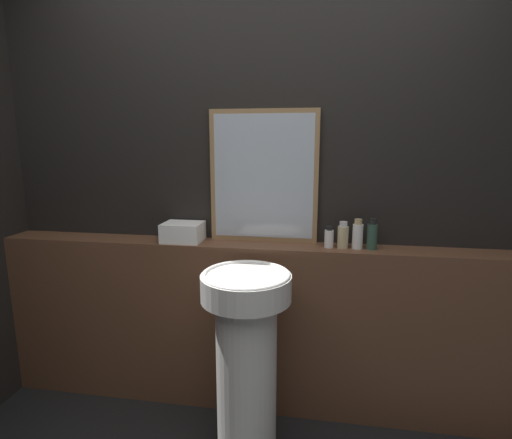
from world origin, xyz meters
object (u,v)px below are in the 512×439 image
lotion_bottle (358,235)px  towel_stack (183,232)px  conditioner_bottle (343,236)px  mirror (264,177)px  shampoo_bottle (329,238)px  pedestal_sink (246,354)px  body_wash_bottle (372,235)px

lotion_bottle → towel_stack: bearing=180.0°
lotion_bottle → conditioner_bottle: bearing=180.0°
towel_stack → lotion_bottle: 0.95m
mirror → shampoo_bottle: (0.36, -0.08, -0.31)m
mirror → lotion_bottle: size_ratio=4.59×
shampoo_bottle → mirror: bearing=167.1°
pedestal_sink → towel_stack: (-0.43, 0.38, 0.49)m
mirror → lotion_bottle: 0.59m
towel_stack → shampoo_bottle: 0.80m
towel_stack → body_wash_bottle: 1.02m
lotion_bottle → mirror: bearing=170.8°
towel_stack → shampoo_bottle: (0.80, 0.00, -0.00)m
conditioner_bottle → lotion_bottle: size_ratio=0.90×
mirror → body_wash_bottle: bearing=-8.1°
shampoo_bottle → conditioner_bottle: (0.07, 0.00, 0.01)m
towel_stack → conditioner_bottle: (0.87, 0.00, 0.01)m
towel_stack → conditioner_bottle: size_ratio=1.54×
lotion_bottle → body_wash_bottle: size_ratio=0.97×
body_wash_bottle → mirror: bearing=171.9°
conditioner_bottle → lotion_bottle: bearing=0.0°
pedestal_sink → body_wash_bottle: (0.59, 0.38, 0.51)m
shampoo_bottle → body_wash_bottle: (0.22, 0.00, 0.02)m
shampoo_bottle → body_wash_bottle: bearing=0.0°
shampoo_bottle → body_wash_bottle: size_ratio=0.70×
conditioner_bottle → shampoo_bottle: bearing=180.0°
conditioner_bottle → body_wash_bottle: 0.15m
pedestal_sink → shampoo_bottle: size_ratio=8.18×
pedestal_sink → lotion_bottle: lotion_bottle is taller
pedestal_sink → conditioner_bottle: 0.76m
conditioner_bottle → pedestal_sink: bearing=-139.5°
pedestal_sink → conditioner_bottle: size_ratio=6.60×
towel_stack → shampoo_bottle: size_ratio=1.91×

